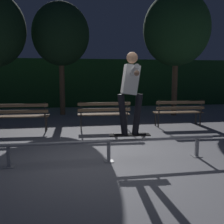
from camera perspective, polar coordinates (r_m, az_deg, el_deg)
name	(u,v)px	position (r m, az deg, el deg)	size (l,w,h in m)	color
ground_plane	(108,161)	(5.19, -0.79, -10.54)	(90.00, 90.00, 0.00)	gray
hedge_backdrop	(80,83)	(14.61, -6.98, 6.27)	(24.00, 1.20, 2.53)	#193D1E
grind_rail	(109,145)	(5.06, -0.73, -7.06)	(4.28, 0.18, 0.43)	#9E9EA3
skateboard	(130,135)	(5.10, 3.87, -5.02)	(0.79, 0.27, 0.09)	black
skateboarder	(130,86)	(4.98, 4.00, 5.55)	(0.63, 1.40, 1.56)	black
park_bench_leftmost	(21,114)	(8.13, -19.14, -0.40)	(1.62, 0.49, 0.88)	#282623
park_bench_left_center	(104,112)	(8.11, -1.76, 0.01)	(1.62, 0.49, 0.88)	#282623
park_bench_right_center	(179,110)	(8.80, 14.26, 0.38)	(1.62, 0.49, 0.88)	#282623
tree_far_right	(176,30)	(11.46, 13.75, 16.94)	(2.68, 2.68, 4.99)	brown
tree_behind_benches	(61,35)	(11.50, -11.02, 16.12)	(2.34, 2.34, 4.64)	brown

